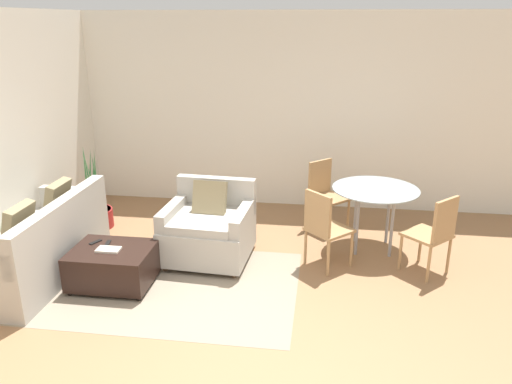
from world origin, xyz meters
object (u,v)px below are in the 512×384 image
object	(u,v)px
dining_chair_near_left	(324,225)
dining_chair_far_left	(325,190)
armchair	(209,229)
book_stack	(108,250)
potted_plant	(96,211)
tv_remote_secondary	(108,243)
ottoman	(113,265)
dining_table	(375,196)
tv_remote_primary	(95,242)
dining_chair_near_right	(435,231)
couch	(39,248)

from	to	relation	value
dining_chair_near_left	dining_chair_far_left	bearing A→B (deg)	90.00
armchair	dining_chair_far_left	xyz separation A→B (m)	(1.30, 1.10, 0.16)
book_stack	potted_plant	bearing A→B (deg)	119.83
tv_remote_secondary	ottoman	bearing A→B (deg)	-53.91
book_stack	tv_remote_secondary	size ratio (longest dim) A/B	1.68
dining_table	dining_chair_near_left	xyz separation A→B (m)	(-0.58, -0.58, -0.15)
dining_table	tv_remote_secondary	bearing A→B (deg)	-158.19
tv_remote_secondary	dining_table	xyz separation A→B (m)	(2.82, 1.13, 0.26)
potted_plant	tv_remote_primary	bearing A→B (deg)	-64.43
armchair	dining_table	size ratio (longest dim) A/B	0.99
ottoman	tv_remote_primary	distance (m)	0.32
armchair	dining_table	bearing A→B (deg)	15.30
book_stack	dining_chair_near_left	distance (m)	2.28
tv_remote_secondary	dining_chair_near_left	xyz separation A→B (m)	(2.24, 0.55, 0.11)
armchair	dining_chair_near_right	size ratio (longest dim) A/B	1.11
dining_chair_near_left	dining_chair_far_left	distance (m)	1.16
dining_chair_near_left	dining_chair_near_right	size ratio (longest dim) A/B	1.00
tv_remote_secondary	dining_chair_far_left	distance (m)	2.82
ottoman	dining_chair_near_right	world-z (taller)	dining_chair_near_right
couch	tv_remote_secondary	bearing A→B (deg)	2.68
couch	dining_chair_near_right	bearing A→B (deg)	7.96
tv_remote_primary	book_stack	bearing A→B (deg)	-37.36
tv_remote_primary	dining_chair_far_left	world-z (taller)	dining_chair_far_left
armchair	ottoman	xyz separation A→B (m)	(-0.85, -0.74, -0.14)
tv_remote_primary	tv_remote_secondary	world-z (taller)	same
tv_remote_primary	tv_remote_secondary	distance (m)	0.14
couch	tv_remote_primary	xyz separation A→B (m)	(0.63, 0.04, 0.09)
book_stack	potted_plant	size ratio (longest dim) A/B	0.21
dining_chair_far_left	ottoman	bearing A→B (deg)	-139.44
ottoman	couch	bearing A→B (deg)	173.96
tv_remote_primary	armchair	bearing A→B (deg)	29.55
potted_plant	dining_chair_far_left	world-z (taller)	potted_plant
book_stack	tv_remote_primary	size ratio (longest dim) A/B	1.67
potted_plant	dining_chair_near_right	distance (m)	4.24
armchair	book_stack	world-z (taller)	armchair
armchair	dining_chair_near_right	bearing A→B (deg)	-1.56
tv_remote_secondary	dining_chair_near_left	world-z (taller)	dining_chair_near_left
dining_chair_far_left	book_stack	bearing A→B (deg)	-139.05
book_stack	dining_chair_near_right	size ratio (longest dim) A/B	0.26
dining_table	potted_plant	bearing A→B (deg)	177.32
tv_remote_primary	tv_remote_secondary	xyz separation A→B (m)	(0.14, -0.00, 0.00)
tv_remote_secondary	potted_plant	bearing A→B (deg)	120.35
couch	book_stack	bearing A→B (deg)	-8.64
tv_remote_secondary	book_stack	bearing A→B (deg)	-64.38
potted_plant	dining_table	world-z (taller)	potted_plant
couch	dining_chair_near_left	size ratio (longest dim) A/B	2.07
armchair	book_stack	distance (m)	1.16
book_stack	dining_chair_near_left	xyz separation A→B (m)	(2.16, 0.71, 0.10)
armchair	dining_chair_far_left	world-z (taller)	armchair
book_stack	dining_chair_near_right	bearing A→B (deg)	12.09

